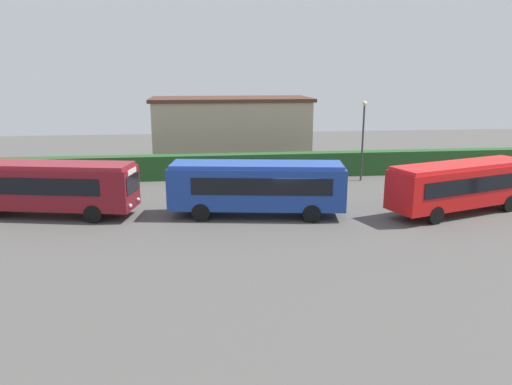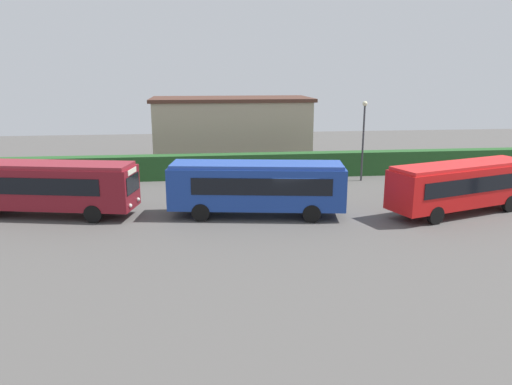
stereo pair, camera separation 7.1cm
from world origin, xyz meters
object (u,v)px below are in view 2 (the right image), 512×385
bus_maroon (46,185)px  person_left (266,183)px  bus_blue (257,186)px  traffic_cone (460,183)px  lamppost (364,132)px  bus_red (461,184)px

bus_maroon → person_left: bus_maroon is taller
bus_blue → traffic_cone: size_ratio=16.89×
lamppost → bus_red: bearing=-72.8°
bus_maroon → bus_blue: (11.83, -1.49, 0.00)m
person_left → lamppost: 9.31m
bus_red → bus_maroon: bearing=156.4°
bus_maroon → bus_blue: 11.93m
bus_blue → lamppost: bearing=-128.3°
bus_red → lamppost: bearing=89.2°
bus_red → person_left: bearing=137.4°
bus_maroon → bus_red: size_ratio=1.10×
person_left → traffic_cone: 14.24m
bus_red → lamppost: size_ratio=1.60×
bus_maroon → traffic_cone: bearing=20.1°
bus_blue → bus_red: 11.84m
bus_red → person_left: bus_red is taller
bus_red → traffic_cone: 7.20m
person_left → bus_maroon: bearing=88.9°
bus_maroon → lamppost: (20.82, 6.83, 1.90)m
person_left → traffic_cone: person_left is taller
bus_blue → person_left: (1.13, 4.08, -0.78)m
person_left → lamppost: size_ratio=0.32×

